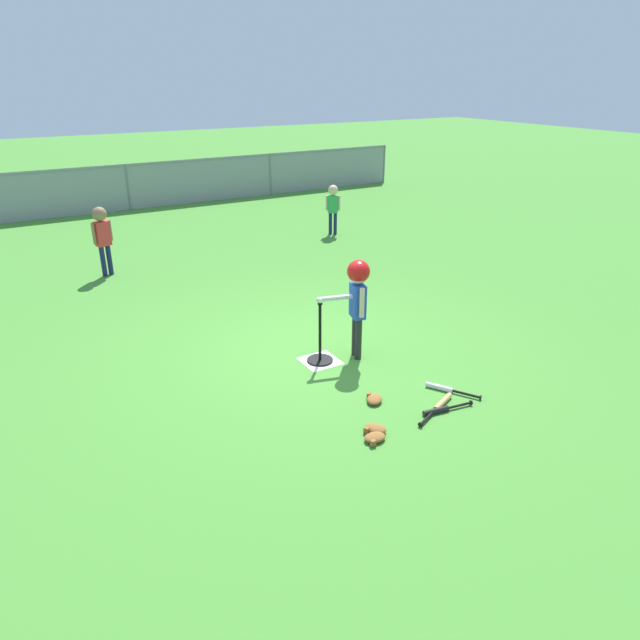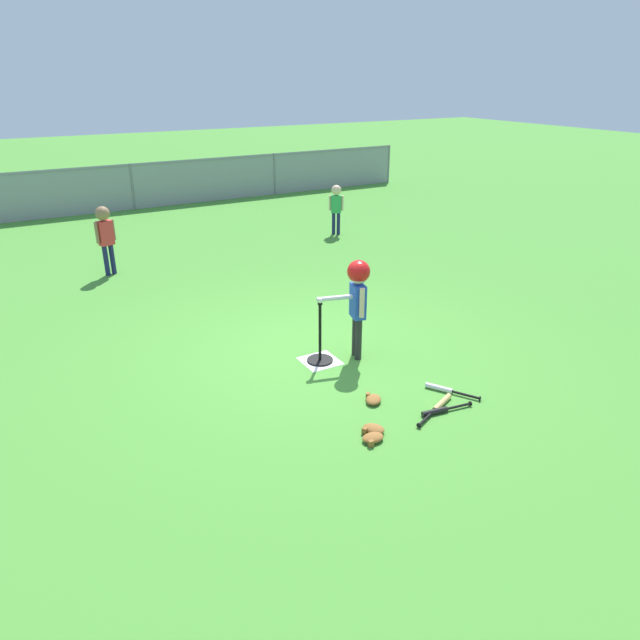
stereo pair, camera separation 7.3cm
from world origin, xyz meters
name	(u,v)px [view 2 (the right image)]	position (x,y,z in m)	size (l,w,h in m)	color
ground_plane	(313,350)	(0.00, 0.00, 0.00)	(60.00, 60.00, 0.00)	#478C33
home_plate	(320,361)	(-0.08, -0.31, 0.00)	(0.44, 0.44, 0.01)	white
batting_tee	(320,352)	(-0.08, -0.31, 0.13)	(0.32, 0.32, 0.77)	black
baseball_on_tee	(320,300)	(-0.08, -0.31, 0.80)	(0.07, 0.07, 0.07)	white
batter_child	(358,289)	(0.37, -0.43, 0.89)	(0.64, 0.35, 1.25)	#262626
fielder_deep_center	(105,231)	(-1.62, 4.38, 0.77)	(0.34, 0.24, 1.20)	#191E4C
fielder_deep_right	(336,203)	(3.21, 4.78, 0.69)	(0.27, 0.22, 1.06)	#191E4C
spare_bat_silver	(445,389)	(0.75, -1.65, 0.03)	(0.37, 0.56, 0.06)	silver
spare_bat_wood	(439,406)	(0.48, -1.88, 0.03)	(0.68, 0.35, 0.06)	#DBB266
spare_bat_black	(440,410)	(0.42, -1.96, 0.03)	(0.59, 0.14, 0.06)	black
glove_by_plate	(373,429)	(-0.38, -1.90, 0.04)	(0.25, 0.27, 0.07)	brown
glove_near_bats	(373,438)	(-0.47, -2.03, 0.04)	(0.23, 0.17, 0.07)	brown
glove_tossed_aside	(373,399)	(-0.06, -1.44, 0.04)	(0.27, 0.27, 0.07)	brown
outfield_fence	(132,185)	(0.00, 9.49, 0.62)	(16.06, 0.06, 1.15)	slate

